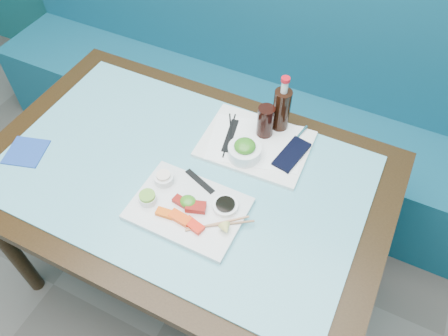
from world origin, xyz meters
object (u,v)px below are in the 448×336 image
at_px(dining_table, 183,189).
at_px(cola_glass, 266,121).
at_px(serving_tray, 256,144).
at_px(seaweed_bowl, 245,152).
at_px(sashimi_plate, 188,209).
at_px(blue_napkin, 26,152).
at_px(booth_bench, 268,105).
at_px(cola_bottle_body, 281,111).

distance_m(dining_table, cola_glass, 0.38).
bearing_deg(dining_table, serving_tray, 52.21).
height_order(seaweed_bowl, cola_glass, cola_glass).
relative_size(sashimi_plate, blue_napkin, 2.71).
xyz_separation_m(booth_bench, cola_bottle_body, (0.22, -0.50, 0.47)).
xyz_separation_m(cola_glass, blue_napkin, (-0.72, -0.44, -0.07)).
height_order(booth_bench, serving_tray, booth_bench).
bearing_deg(blue_napkin, cola_glass, 31.45).
height_order(dining_table, cola_bottle_body, cola_bottle_body).
bearing_deg(dining_table, seaweed_bowl, 42.43).
bearing_deg(sashimi_plate, cola_glass, 77.89).
height_order(dining_table, cola_glass, cola_glass).
height_order(seaweed_bowl, blue_napkin, seaweed_bowl).
height_order(sashimi_plate, serving_tray, sashimi_plate).
bearing_deg(seaweed_bowl, cola_bottle_body, 73.77).
xyz_separation_m(booth_bench, serving_tray, (0.18, -0.61, 0.39)).
bearing_deg(dining_table, booth_bench, 90.00).
distance_m(seaweed_bowl, cola_glass, 0.14).
bearing_deg(booth_bench, dining_table, -90.00).
distance_m(serving_tray, seaweed_bowl, 0.08).
height_order(serving_tray, cola_glass, cola_glass).
xyz_separation_m(cola_bottle_body, blue_napkin, (-0.76, -0.50, -0.09)).
bearing_deg(booth_bench, seaweed_bowl, -76.49).
bearing_deg(blue_napkin, dining_table, 16.60).
height_order(booth_bench, cola_glass, booth_bench).
distance_m(seaweed_bowl, blue_napkin, 0.77).
relative_size(seaweed_bowl, blue_napkin, 0.88).
bearing_deg(serving_tray, sashimi_plate, -105.23).
height_order(booth_bench, sashimi_plate, booth_bench).
bearing_deg(sashimi_plate, booth_bench, 96.10).
bearing_deg(serving_tray, seaweed_bowl, -100.01).
bearing_deg(cola_bottle_body, dining_table, -122.99).
relative_size(sashimi_plate, cola_glass, 2.86).
relative_size(dining_table, cola_bottle_body, 7.88).
height_order(dining_table, blue_napkin, blue_napkin).
xyz_separation_m(seaweed_bowl, cola_bottle_body, (0.05, 0.19, 0.05)).
bearing_deg(seaweed_bowl, serving_tray, 82.41).
distance_m(serving_tray, cola_glass, 0.09).
bearing_deg(dining_table, blue_napkin, -163.40).
height_order(booth_bench, dining_table, booth_bench).
relative_size(seaweed_bowl, cola_glass, 0.93).
distance_m(dining_table, blue_napkin, 0.57).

